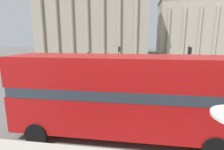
{
  "coord_description": "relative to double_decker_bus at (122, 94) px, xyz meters",
  "views": [
    {
      "loc": [
        -0.48,
        -2.1,
        4.77
      ],
      "look_at": [
        -3.06,
        15.72,
        1.07
      ],
      "focal_mm": 28.0,
      "sensor_mm": 36.0,
      "label": 1
    }
  ],
  "objects": [
    {
      "name": "pedestrian_black",
      "position": [
        -7.57,
        4.92,
        -1.23
      ],
      "size": [
        0.32,
        0.32,
        1.79
      ],
      "rotation": [
        0.0,
        0.0,
        5.47
      ],
      "color": "#282B33",
      "rests_on": "ground_plane"
    },
    {
      "name": "plaza_building_left",
      "position": [
        -11.63,
        41.96,
        9.76
      ],
      "size": [
        30.17,
        14.47,
        24.07
      ],
      "color": "#A39984",
      "rests_on": "ground_plane"
    },
    {
      "name": "traffic_light_far",
      "position": [
        -2.07,
        18.2,
        0.2
      ],
      "size": [
        0.42,
        0.24,
        3.77
      ],
      "color": "black",
      "rests_on": "ground_plane"
    },
    {
      "name": "traffic_light_mid",
      "position": [
        5.72,
        10.46,
        0.41
      ],
      "size": [
        0.42,
        0.24,
        4.11
      ],
      "color": "black",
      "rests_on": "ground_plane"
    },
    {
      "name": "double_decker_bus",
      "position": [
        0.0,
        0.0,
        0.0
      ],
      "size": [
        10.39,
        2.64,
        4.04
      ],
      "rotation": [
        0.0,
        0.0,
        -0.08
      ],
      "color": "black",
      "rests_on": "ground_plane"
    },
    {
      "name": "pedestrian_blue",
      "position": [
        -4.91,
        9.05,
        -1.3
      ],
      "size": [
        0.32,
        0.32,
        1.68
      ],
      "rotation": [
        0.0,
        0.0,
        4.24
      ],
      "color": "#282B33",
      "rests_on": "ground_plane"
    },
    {
      "name": "car_white",
      "position": [
        5.23,
        23.99,
        -1.56
      ],
      "size": [
        4.2,
        1.93,
        1.35
      ],
      "rotation": [
        0.0,
        0.0,
        4.92
      ],
      "color": "black",
      "rests_on": "ground_plane"
    },
    {
      "name": "plaza_building_right",
      "position": [
        18.53,
        53.44,
        6.16
      ],
      "size": [
        22.8,
        11.89,
        16.85
      ],
      "color": "#B2A893",
      "rests_on": "ground_plane"
    },
    {
      "name": "car_black",
      "position": [
        -1.86,
        23.15,
        -1.56
      ],
      "size": [
        4.2,
        1.93,
        1.35
      ],
      "rotation": [
        0.0,
        0.0,
        0.83
      ],
      "color": "black",
      "rests_on": "ground_plane"
    },
    {
      "name": "pedestrian_grey",
      "position": [
        -7.08,
        8.46,
        -1.29
      ],
      "size": [
        0.32,
        0.32,
        1.7
      ],
      "rotation": [
        0.0,
        0.0,
        3.06
      ],
      "color": "#282B33",
      "rests_on": "ground_plane"
    },
    {
      "name": "traffic_light_near",
      "position": [
        -2.94,
        4.93,
        0.23
      ],
      "size": [
        0.42,
        0.24,
        3.82
      ],
      "color": "black",
      "rests_on": "ground_plane"
    }
  ]
}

